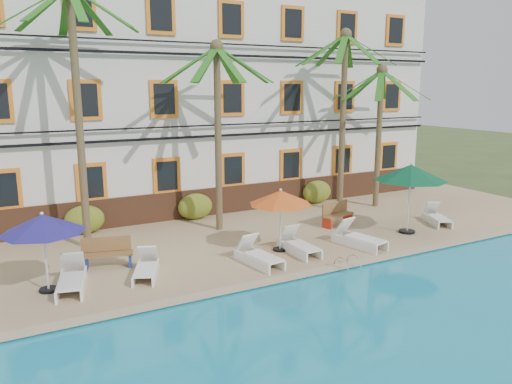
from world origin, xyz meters
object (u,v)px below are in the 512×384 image
pool_ladder (347,267)px  lounger_f (437,217)px  lounger_d (298,245)px  umbrella_green (411,173)px  palm_e (380,115)px  umbrella_blue (43,224)px  palm_b (76,83)px  lounger_c (258,255)px  lounger_a (72,279)px  lounger_b (146,268)px  lounger_e (358,238)px  bench_right (336,214)px  palm_d (344,96)px  palm_c (218,109)px  umbrella_red (281,198)px  bench_left (108,252)px

pool_ladder → lounger_f: bearing=19.8°
lounger_d → lounger_f: 7.01m
umbrella_green → palm_e: bearing=64.4°
palm_e → umbrella_blue: (-14.64, -3.39, -2.31)m
palm_b → palm_e: size_ratio=1.37×
lounger_c → palm_b: bearing=135.9°
lounger_a → lounger_f: size_ratio=1.11×
lounger_b → lounger_e: size_ratio=0.87×
lounger_c → bench_right: bench_right is taller
umbrella_green → lounger_a: umbrella_green is taller
umbrella_blue → lounger_c: size_ratio=1.15×
palm_d → lounger_d: 7.98m
lounger_d → palm_c: bearing=107.0°
umbrella_blue → lounger_c: bearing=-8.1°
lounger_f → bench_right: (-3.77, 1.75, 0.20)m
umbrella_red → umbrella_blue: bearing=179.7°
umbrella_red → umbrella_green: 5.42m
palm_e → pool_ladder: size_ratio=8.67×
palm_b → umbrella_green: bearing=-19.7°
umbrella_blue → pool_ladder: umbrella_blue is taller
palm_c → lounger_f: 9.89m
umbrella_red → lounger_a: size_ratio=1.07×
lounger_f → umbrella_green: bearing=-168.6°
lounger_a → lounger_b: lounger_a is taller
lounger_a → lounger_d: bearing=-3.3°
palm_c → umbrella_green: bearing=-31.9°
bench_right → bench_left: bearing=-177.0°
lounger_e → bench_left: 8.42m
umbrella_blue → umbrella_red: size_ratio=1.03×
umbrella_blue → lounger_f: bearing=-0.5°
umbrella_red → lounger_f: 7.57m
umbrella_blue → umbrella_green: size_ratio=0.82×
palm_b → pool_ladder: size_ratio=11.87×
lounger_c → bench_right: (4.93, 2.48, 0.18)m
lounger_d → palm_d: bearing=40.0°
bench_right → lounger_b: bearing=-167.7°
umbrella_green → pool_ladder: umbrella_green is taller
lounger_e → palm_d: bearing=59.5°
umbrella_red → bench_left: bearing=167.8°
lounger_b → bench_right: size_ratio=1.16×
lounger_f → umbrella_red: bearing=179.3°
palm_d → palm_e: 2.15m
palm_e → lounger_a: 15.01m
palm_e → lounger_d: 8.84m
palm_c → palm_d: palm_d is taller
lounger_b → lounger_d: lounger_d is taller
umbrella_blue → umbrella_green: (12.76, -0.54, 0.41)m
palm_d → umbrella_green: palm_d is taller
palm_d → lounger_f: 6.41m
lounger_d → umbrella_red: bearing=128.6°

